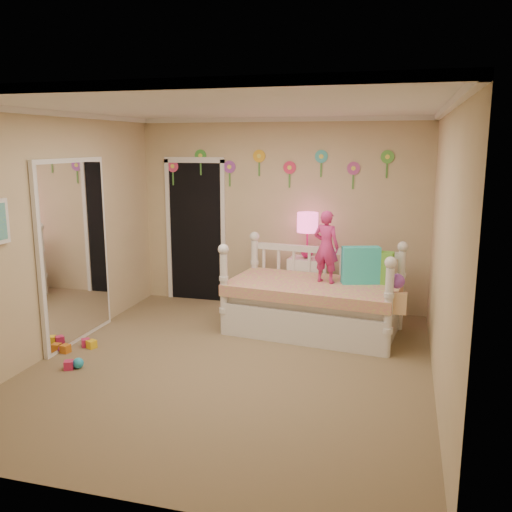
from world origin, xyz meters
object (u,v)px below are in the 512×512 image
(child, at_px, (326,247))
(nightstand, at_px, (306,286))
(daybed, at_px, (313,287))
(table_lamp, at_px, (307,228))

(child, distance_m, nightstand, 1.01)
(daybed, distance_m, child, 0.52)
(child, relative_size, table_lamp, 1.43)
(nightstand, distance_m, table_lamp, 0.78)
(daybed, xyz_separation_m, table_lamp, (-0.21, 0.72, 0.61))
(nightstand, bearing_deg, daybed, -69.51)
(child, height_order, table_lamp, child)
(daybed, height_order, child, child)
(daybed, relative_size, nightstand, 2.69)
(table_lamp, bearing_deg, nightstand, 0.00)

